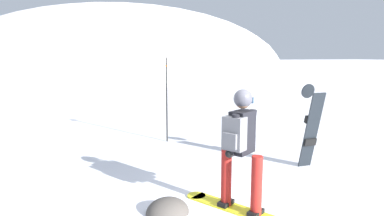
# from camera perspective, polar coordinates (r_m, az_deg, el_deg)

# --- Properties ---
(ridge_peak_main) EXTENTS (40.00, 36.00, 16.34)m
(ridge_peak_main) POSITION_cam_1_polar(r_m,az_deg,el_deg) (43.11, -11.59, 5.91)
(ridge_peak_main) COLOR white
(ridge_peak_main) RESTS_ON ground
(snowboarder_main) EXTENTS (1.11, 1.60, 1.71)m
(snowboarder_main) POSITION_cam_1_polar(r_m,az_deg,el_deg) (4.59, 8.28, -6.78)
(snowboarder_main) COLOR yellow
(snowboarder_main) RESTS_ON ground
(spare_snowboard) EXTENTS (0.28, 0.38, 1.63)m
(spare_snowboard) POSITION_cam_1_polar(r_m,az_deg,el_deg) (6.74, 19.62, -2.97)
(spare_snowboard) COLOR black
(spare_snowboard) RESTS_ON ground
(piste_marker_near) EXTENTS (0.20, 0.20, 2.16)m
(piste_marker_near) POSITION_cam_1_polar(r_m,az_deg,el_deg) (8.32, -4.35, 2.52)
(piste_marker_near) COLOR black
(piste_marker_near) RESTS_ON ground
(rock_dark) EXTENTS (0.60, 0.51, 0.42)m
(rock_dark) POSITION_cam_1_polar(r_m,az_deg,el_deg) (4.86, -4.18, -17.41)
(rock_dark) COLOR #4C4742
(rock_dark) RESTS_ON ground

